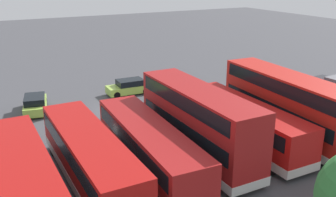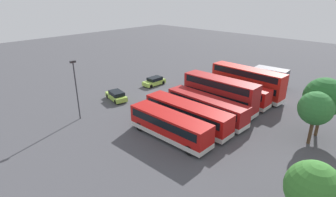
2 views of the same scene
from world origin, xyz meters
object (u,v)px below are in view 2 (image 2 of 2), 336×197
(car_small_green, at_px, (154,81))
(box_truck_blue, at_px, (266,76))
(bus_single_deck_sixth, at_px, (169,125))
(bus_single_deck_fifth, at_px, (187,114))
(lamp_post_tall, at_px, (76,86))
(car_hatchback_silver, at_px, (116,96))
(bus_double_decker_third, at_px, (220,93))
(bus_single_deck_second, at_px, (233,92))
(bus_double_decker_near_end, at_px, (247,82))
(bus_single_deck_fourth, at_px, (206,107))

(car_small_green, bearing_deg, box_truck_blue, 132.99)
(box_truck_blue, relative_size, car_small_green, 1.83)
(bus_single_deck_sixth, bearing_deg, car_small_green, -128.81)
(bus_single_deck_fifth, xyz_separation_m, bus_single_deck_sixth, (3.62, 0.45, -0.00))
(bus_single_deck_fifth, height_order, lamp_post_tall, lamp_post_tall)
(bus_single_deck_fifth, xyz_separation_m, car_hatchback_silver, (0.70, -13.35, -0.92))
(bus_single_deck_fifth, relative_size, box_truck_blue, 1.55)
(bus_double_decker_third, bearing_deg, bus_single_deck_second, -179.73)
(bus_single_deck_sixth, height_order, car_small_green, bus_single_deck_sixth)
(bus_single_deck_second, distance_m, lamp_post_tall, 22.23)
(car_hatchback_silver, distance_m, car_small_green, 8.92)
(bus_double_decker_near_end, xyz_separation_m, bus_single_deck_fifth, (14.28, -0.26, -0.83))
(bus_single_deck_sixth, bearing_deg, car_hatchback_silver, -101.92)
(bus_single_deck_second, bearing_deg, lamp_post_tall, -31.68)
(bus_double_decker_near_end, distance_m, bus_single_deck_fourth, 10.87)
(bus_double_decker_near_end, bearing_deg, bus_single_deck_fourth, 0.63)
(bus_double_decker_third, bearing_deg, lamp_post_tall, -37.81)
(bus_single_deck_second, height_order, bus_single_deck_sixth, same)
(bus_double_decker_near_end, height_order, car_hatchback_silver, bus_double_decker_near_end)
(box_truck_blue, bearing_deg, bus_single_deck_sixth, 0.76)
(bus_double_decker_near_end, distance_m, car_hatchback_silver, 20.32)
(bus_double_decker_third, distance_m, car_small_green, 14.40)
(bus_double_decker_third, distance_m, bus_single_deck_sixth, 10.68)
(bus_double_decker_third, xyz_separation_m, bus_single_deck_sixth, (10.64, 0.42, -0.83))
(bus_single_deck_sixth, distance_m, box_truck_blue, 25.16)
(lamp_post_tall, bearing_deg, bus_single_deck_fifth, 124.44)
(bus_single_deck_sixth, bearing_deg, bus_double_decker_third, -177.76)
(car_hatchback_silver, bearing_deg, car_small_green, -174.48)
(bus_single_deck_sixth, distance_m, lamp_post_tall, 13.09)
(bus_single_deck_fourth, height_order, car_small_green, bus_single_deck_fourth)
(bus_double_decker_near_end, distance_m, car_small_green, 15.81)
(bus_single_deck_fourth, xyz_separation_m, lamp_post_tall, (11.37, -11.94, 2.91))
(car_hatchback_silver, bearing_deg, bus_single_deck_sixth, 78.08)
(bus_double_decker_near_end, relative_size, bus_single_deck_sixth, 1.13)
(bus_single_deck_sixth, bearing_deg, bus_double_decker_near_end, -179.38)
(bus_single_deck_second, xyz_separation_m, bus_single_deck_sixth, (14.45, 0.43, -0.00))
(bus_single_deck_fourth, bearing_deg, car_small_green, -107.95)
(bus_single_deck_second, xyz_separation_m, car_hatchback_silver, (11.54, -13.37, -0.92))
(bus_single_deck_second, height_order, bus_single_deck_fifth, same)
(bus_single_deck_fifth, relative_size, lamp_post_tall, 1.53)
(bus_single_deck_fourth, height_order, car_hatchback_silver, bus_single_deck_fourth)
(lamp_post_tall, bearing_deg, car_small_green, -170.63)
(bus_double_decker_near_end, bearing_deg, box_truck_blue, -178.88)
(bus_single_deck_second, relative_size, lamp_post_tall, 1.41)
(bus_double_decker_near_end, xyz_separation_m, box_truck_blue, (-7.26, -0.14, -0.74))
(bus_single_deck_fourth, height_order, lamp_post_tall, lamp_post_tall)
(bus_double_decker_near_end, height_order, lamp_post_tall, lamp_post_tall)
(box_truck_blue, height_order, car_small_green, box_truck_blue)
(car_hatchback_silver, bearing_deg, bus_single_deck_fifth, 93.02)
(bus_single_deck_fifth, bearing_deg, bus_single_deck_sixth, 7.16)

